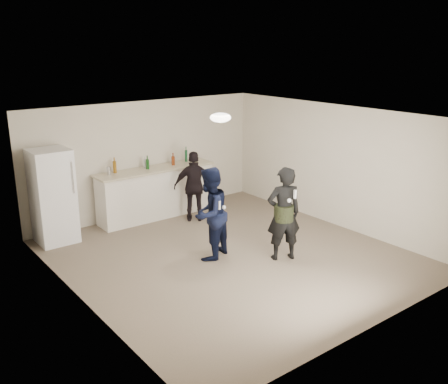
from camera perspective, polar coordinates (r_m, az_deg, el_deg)
floor at (r=9.03m, az=0.78°, el=-7.30°), size 6.00×6.00×0.00m
ceiling at (r=8.34m, az=0.85°, el=8.61°), size 6.00×6.00×0.00m
wall_back at (r=11.03m, az=-8.93°, el=3.80°), size 6.00×0.00×6.00m
wall_front at (r=6.65m, az=17.17°, el=-5.45°), size 6.00×0.00×6.00m
wall_left at (r=7.30m, az=-16.39°, el=-3.38°), size 0.00×6.00×6.00m
wall_right at (r=10.48m, az=12.70°, el=2.91°), size 0.00×6.00×6.00m
counter at (r=10.96m, az=-7.75°, el=-0.16°), size 2.60×0.56×1.05m
counter_top at (r=10.81m, az=-7.86°, el=2.60°), size 2.68×0.64×0.04m
fridge at (r=9.91m, az=-18.98°, el=-0.48°), size 0.70×0.70×1.80m
fridge_handle at (r=9.56m, az=-16.89°, el=1.59°), size 0.02×0.02×0.60m
ceiling_dome at (r=8.58m, az=-0.41°, el=8.50°), size 0.36×0.36×0.16m
shaker at (r=10.41m, az=-13.04°, el=2.37°), size 0.08×0.08×0.17m
man at (r=8.67m, az=-1.65°, el=-2.49°), size 0.98×0.90×1.64m
woman at (r=8.69m, az=6.84°, el=-2.49°), size 0.72×0.61×1.67m
camo_shorts at (r=8.68m, az=6.84°, el=-2.39°), size 0.34×0.34×0.28m
spectator at (r=10.57m, az=-3.36°, el=0.63°), size 0.94×0.80×1.51m
remote_man at (r=8.39m, az=-0.54°, el=-1.52°), size 0.04×0.04×0.15m
nunchuk_man at (r=8.50m, az=-0.02°, el=-1.76°), size 0.07×0.07×0.07m
remote_woman at (r=8.39m, az=8.12°, el=-0.25°), size 0.04×0.04×0.15m
nunchuk_woman at (r=8.37m, az=7.47°, el=-0.98°), size 0.07×0.07×0.07m
bottle_cluster at (r=10.86m, az=-8.17°, el=3.36°), size 1.80×0.24×0.26m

